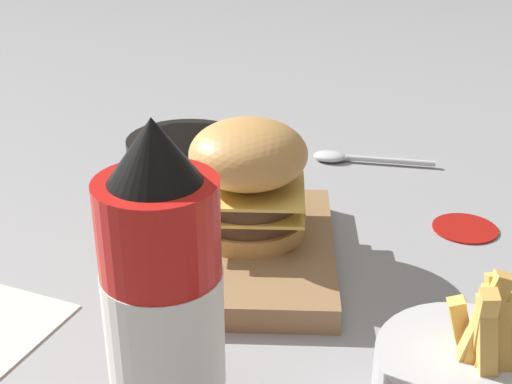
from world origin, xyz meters
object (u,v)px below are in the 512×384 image
at_px(burger, 248,177).
at_px(ketchup_bottle, 164,313).
at_px(serving_board, 256,251).
at_px(side_bowl, 186,155).
at_px(spoon, 346,157).

xyz_separation_m(burger, ketchup_bottle, (0.25, -0.04, 0.02)).
relative_size(burger, ketchup_bottle, 0.49).
relative_size(serving_board, side_bowl, 1.60).
relative_size(burger, spoon, 0.73).
height_order(serving_board, side_bowl, side_bowl).
bearing_deg(ketchup_bottle, serving_board, 168.86).
bearing_deg(spoon, serving_board, 75.57).
distance_m(burger, ketchup_bottle, 0.25).
bearing_deg(side_bowl, burger, 24.46).
xyz_separation_m(serving_board, ketchup_bottle, (0.23, -0.05, 0.09)).
bearing_deg(spoon, ketchup_bottle, 80.94).
xyz_separation_m(ketchup_bottle, side_bowl, (-0.44, -0.05, -0.08)).
height_order(burger, ketchup_bottle, ketchup_bottle).
height_order(serving_board, spoon, serving_board).
distance_m(serving_board, burger, 0.07).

